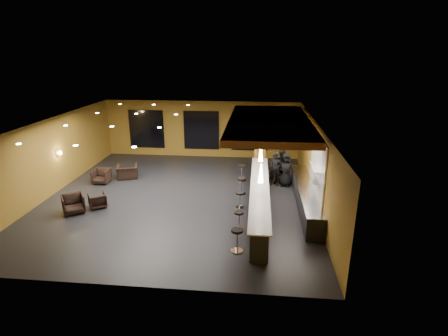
# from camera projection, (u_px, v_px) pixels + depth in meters

# --- Properties ---
(floor) EXTENTS (12.00, 13.00, 0.10)m
(floor) POSITION_uv_depth(u_px,v_px,m) (180.00, 198.00, 16.22)
(floor) COLOR black
(floor) RESTS_ON ground
(ceiling) EXTENTS (12.00, 13.00, 0.10)m
(ceiling) POSITION_uv_depth(u_px,v_px,m) (177.00, 121.00, 15.05)
(ceiling) COLOR black
(wall_back) EXTENTS (12.00, 0.10, 3.50)m
(wall_back) POSITION_uv_depth(u_px,v_px,m) (202.00, 129.00, 21.80)
(wall_back) COLOR olive
(wall_back) RESTS_ON floor
(wall_front) EXTENTS (12.00, 0.10, 3.50)m
(wall_front) POSITION_uv_depth(u_px,v_px,m) (125.00, 233.00, 9.47)
(wall_front) COLOR olive
(wall_front) RESTS_ON floor
(wall_left) EXTENTS (0.10, 13.00, 3.50)m
(wall_left) POSITION_uv_depth(u_px,v_px,m) (51.00, 157.00, 16.19)
(wall_left) COLOR olive
(wall_left) RESTS_ON floor
(wall_right) EXTENTS (0.10, 13.00, 3.50)m
(wall_right) POSITION_uv_depth(u_px,v_px,m) (316.00, 165.00, 15.08)
(wall_right) COLOR olive
(wall_right) RESTS_ON floor
(wood_soffit) EXTENTS (3.60, 8.00, 0.28)m
(wood_soffit) POSITION_uv_depth(u_px,v_px,m) (269.00, 123.00, 15.69)
(wood_soffit) COLOR #AF6533
(wood_soffit) RESTS_ON ceiling
(window_left) EXTENTS (2.20, 0.06, 2.40)m
(window_left) POSITION_uv_depth(u_px,v_px,m) (147.00, 129.00, 22.04)
(window_left) COLOR black
(window_left) RESTS_ON wall_back
(window_center) EXTENTS (2.20, 0.06, 2.40)m
(window_center) POSITION_uv_depth(u_px,v_px,m) (201.00, 130.00, 21.72)
(window_center) COLOR black
(window_center) RESTS_ON wall_back
(window_right) EXTENTS (2.20, 0.06, 2.40)m
(window_right) POSITION_uv_depth(u_px,v_px,m) (250.00, 131.00, 21.44)
(window_right) COLOR black
(window_right) RESTS_ON wall_back
(tile_backsplash) EXTENTS (0.06, 3.20, 2.40)m
(tile_backsplash) POSITION_uv_depth(u_px,v_px,m) (318.00, 167.00, 14.06)
(tile_backsplash) COLOR white
(tile_backsplash) RESTS_ON wall_right
(bar_counter) EXTENTS (0.60, 8.00, 1.00)m
(bar_counter) POSITION_uv_depth(u_px,v_px,m) (259.00, 198.00, 14.76)
(bar_counter) COLOR black
(bar_counter) RESTS_ON floor
(bar_top) EXTENTS (0.78, 8.10, 0.05)m
(bar_top) POSITION_uv_depth(u_px,v_px,m) (260.00, 187.00, 14.59)
(bar_top) COLOR silver
(bar_top) RESTS_ON bar_counter
(prep_counter) EXTENTS (0.70, 6.00, 0.86)m
(prep_counter) POSITION_uv_depth(u_px,v_px,m) (306.00, 197.00, 15.07)
(prep_counter) COLOR black
(prep_counter) RESTS_ON floor
(prep_top) EXTENTS (0.72, 6.00, 0.03)m
(prep_top) POSITION_uv_depth(u_px,v_px,m) (307.00, 187.00, 14.92)
(prep_top) COLOR silver
(prep_top) RESTS_ON prep_counter
(wall_shelf_lower) EXTENTS (0.30, 1.50, 0.03)m
(wall_shelf_lower) POSITION_uv_depth(u_px,v_px,m) (314.00, 178.00, 14.01)
(wall_shelf_lower) COLOR silver
(wall_shelf_lower) RESTS_ON wall_right
(wall_shelf_upper) EXTENTS (0.30, 1.50, 0.03)m
(wall_shelf_upper) POSITION_uv_depth(u_px,v_px,m) (315.00, 167.00, 13.87)
(wall_shelf_upper) COLOR silver
(wall_shelf_upper) RESTS_ON wall_right
(column) EXTENTS (0.60, 0.60, 3.50)m
(column) POSITION_uv_depth(u_px,v_px,m) (260.00, 142.00, 18.69)
(column) COLOR #955F21
(column) RESTS_ON floor
(wall_sconce) EXTENTS (0.22, 0.22, 0.22)m
(wall_sconce) POSITION_uv_depth(u_px,v_px,m) (60.00, 153.00, 16.63)
(wall_sconce) COLOR #FFE5B2
(wall_sconce) RESTS_ON wall_left
(pendant_0) EXTENTS (0.20, 0.20, 0.70)m
(pendant_0) POSITION_uv_depth(u_px,v_px,m) (261.00, 173.00, 12.28)
(pendant_0) COLOR white
(pendant_0) RESTS_ON wood_soffit
(pendant_1) EXTENTS (0.20, 0.20, 0.70)m
(pendant_1) POSITION_uv_depth(u_px,v_px,m) (261.00, 153.00, 14.63)
(pendant_1) COLOR white
(pendant_1) RESTS_ON wood_soffit
(pendant_2) EXTENTS (0.20, 0.20, 0.70)m
(pendant_2) POSITION_uv_depth(u_px,v_px,m) (261.00, 139.00, 16.99)
(pendant_2) COLOR white
(pendant_2) RESTS_ON wood_soffit
(staff_a) EXTENTS (0.68, 0.51, 1.70)m
(staff_a) POSITION_uv_depth(u_px,v_px,m) (275.00, 169.00, 17.29)
(staff_a) COLOR black
(staff_a) RESTS_ON floor
(staff_b) EXTENTS (1.02, 0.89, 1.78)m
(staff_b) POSITION_uv_depth(u_px,v_px,m) (283.00, 167.00, 17.46)
(staff_b) COLOR black
(staff_b) RESTS_ON floor
(staff_c) EXTENTS (0.91, 0.67, 1.69)m
(staff_c) POSITION_uv_depth(u_px,v_px,m) (286.00, 170.00, 17.21)
(staff_c) COLOR black
(staff_c) RESTS_ON floor
(armchair_a) EXTENTS (1.17, 1.18, 0.78)m
(armchair_a) POSITION_uv_depth(u_px,v_px,m) (73.00, 204.00, 14.51)
(armchair_a) COLOR black
(armchair_a) RESTS_ON floor
(armchair_b) EXTENTS (0.95, 0.96, 0.63)m
(armchair_b) POSITION_uv_depth(u_px,v_px,m) (97.00, 200.00, 15.03)
(armchair_b) COLOR black
(armchair_b) RESTS_ON floor
(armchair_c) EXTENTS (0.79, 0.81, 0.74)m
(armchair_c) POSITION_uv_depth(u_px,v_px,m) (102.00, 176.00, 17.74)
(armchair_c) COLOR black
(armchair_c) RESTS_ON floor
(armchair_d) EXTENTS (1.29, 1.20, 0.69)m
(armchair_d) POSITION_uv_depth(u_px,v_px,m) (127.00, 172.00, 18.44)
(armchair_d) COLOR black
(armchair_d) RESTS_ON floor
(bar_stool_0) EXTENTS (0.42, 0.42, 0.82)m
(bar_stool_0) POSITION_uv_depth(u_px,v_px,m) (237.00, 237.00, 11.67)
(bar_stool_0) COLOR silver
(bar_stool_0) RESTS_ON floor
(bar_stool_1) EXTENTS (0.36, 0.36, 0.72)m
(bar_stool_1) POSITION_uv_depth(u_px,v_px,m) (239.00, 218.00, 13.14)
(bar_stool_1) COLOR silver
(bar_stool_1) RESTS_ON floor
(bar_stool_2) EXTENTS (0.36, 0.36, 0.71)m
(bar_stool_2) POSITION_uv_depth(u_px,v_px,m) (240.00, 198.00, 14.92)
(bar_stool_2) COLOR silver
(bar_stool_2) RESTS_ON floor
(bar_stool_3) EXTENTS (0.41, 0.41, 0.81)m
(bar_stool_3) POSITION_uv_depth(u_px,v_px,m) (241.00, 184.00, 16.32)
(bar_stool_3) COLOR silver
(bar_stool_3) RESTS_ON floor
(bar_stool_4) EXTENTS (0.43, 0.43, 0.85)m
(bar_stool_4) POSITION_uv_depth(u_px,v_px,m) (242.00, 171.00, 17.95)
(bar_stool_4) COLOR silver
(bar_stool_4) RESTS_ON floor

